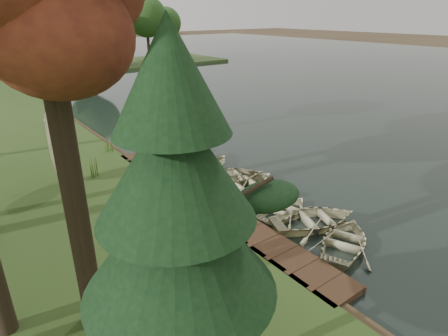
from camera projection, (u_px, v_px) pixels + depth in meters
ground at (232, 197)px, 18.42m from camera, size 300.00×300.00×0.00m
water at (316, 80)px, 49.81m from camera, size 130.00×200.00×0.05m
boardwalk at (205, 204)px, 17.47m from camera, size 1.60×16.00×0.30m
peninsula at (78, 68)px, 59.59m from camera, size 50.00×14.00×0.45m
far_trees at (48, 27)px, 55.35m from camera, size 45.60×5.60×8.80m
bridge at (15, 17)px, 110.89m from camera, size 95.90×4.00×8.60m
building_a at (58, 10)px, 134.71m from camera, size 10.00×8.00×18.00m
rowboat_0 at (345, 239)px, 14.28m from camera, size 4.01×3.52×0.69m
rowboat_1 at (314, 218)px, 15.69m from camera, size 4.46×3.83×0.78m
rowboat_2 at (284, 209)px, 16.58m from camera, size 3.26×2.54×0.62m
rowboat_3 at (267, 195)px, 17.81m from camera, size 3.94×3.46×0.68m
rowboat_4 at (241, 182)px, 18.97m from camera, size 4.12×3.10×0.81m
rowboat_5 at (227, 176)px, 19.66m from camera, size 4.79×4.16×0.83m
rowboat_6 at (207, 165)px, 21.14m from camera, size 4.29×3.64×0.75m
rowboat_7 at (194, 160)px, 21.95m from camera, size 3.24×2.47×0.63m
rowboat_8 at (182, 151)px, 23.27m from camera, size 3.61×2.72×0.71m
rowboat_9 at (175, 143)px, 24.63m from camera, size 3.87×2.95×0.75m
rowboat_10 at (159, 140)px, 25.45m from camera, size 3.52×2.60×0.70m
stored_rowboat at (65, 176)px, 19.06m from camera, size 3.84×2.79×0.78m
tree_2 at (41, 31)px, 7.81m from camera, size 3.56×3.56×9.40m
pine_tree at (176, 196)px, 6.64m from camera, size 3.80×3.80×8.17m
reeds_0 at (195, 217)px, 14.99m from camera, size 0.60×0.60×1.07m
reeds_1 at (181, 194)px, 17.02m from camera, size 0.60×0.60×0.91m
reeds_2 at (94, 167)px, 19.92m from camera, size 0.60×0.60×1.02m
reeds_3 at (108, 143)px, 23.58m from camera, size 0.60×0.60×0.91m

